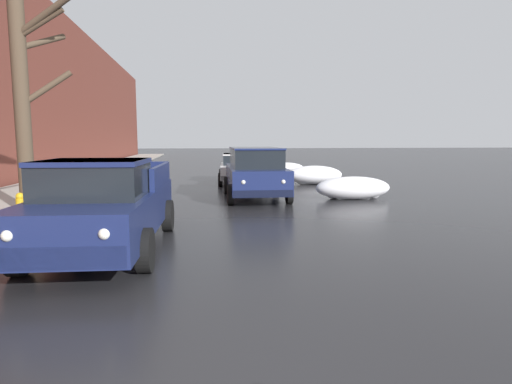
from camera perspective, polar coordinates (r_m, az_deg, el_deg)
name	(u,v)px	position (r m, az deg, el deg)	size (l,w,h in m)	color
left_sidewalk_slab	(54,185)	(21.46, -25.28, 0.88)	(3.28, 80.00, 0.13)	#A8A399
snow_bank_along_left_kerb	(314,175)	(20.38, 7.73, 2.21)	(2.67, 1.41, 0.88)	white
snow_bank_near_corner_right	(351,188)	(15.52, 12.52, 0.50)	(2.69, 1.11, 0.81)	white
snow_bank_along_right_kerb	(108,178)	(20.31, -19.11, 1.79)	(2.16, 1.47, 0.79)	white
snow_bank_far_right_pile	(284,168)	(27.38, 3.80, 3.25)	(2.31, 0.99, 0.64)	white
bare_tree_second_along_sidewalk	(25,97)	(13.20, -28.36, 11.09)	(2.19, 1.76, 6.04)	#4C3D2D
pickup_truck_darkblue_approaching_near_lane	(105,205)	(8.54, -19.49, -1.63)	(2.31, 5.31, 1.76)	navy
suv_darkblue_parked_kerbside_close	(255,171)	(15.28, -0.12, 2.83)	(2.17, 4.72, 1.82)	navy
sedan_white_parked_kerbside_mid	(239,167)	(20.84, -2.29, 3.29)	(2.17, 4.44, 1.42)	silver
fire_hydrant	(20,206)	(12.96, -28.88, -1.62)	(0.42, 0.22, 0.71)	gold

